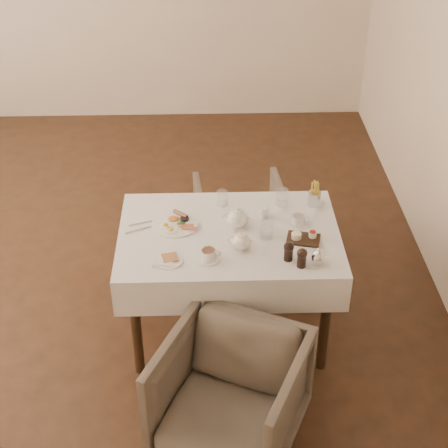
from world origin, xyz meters
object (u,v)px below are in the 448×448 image
armchair_far (240,222)px  breakfast_plate (176,223)px  teapot_centre (238,217)px  table (229,249)px  armchair_near (230,395)px

armchair_far → breakfast_plate: size_ratio=2.26×
armchair_far → teapot_centre: 0.91m
table → armchair_near: table is taller
table → teapot_centre: size_ratio=7.46×
armchair_far → armchair_near: bearing=79.9°
armchair_near → teapot_centre: bearing=110.1°
table → armchair_near: bearing=-91.5°
breakfast_plate → armchair_far: bearing=34.5°
armchair_near → breakfast_plate: bearing=132.2°
armchair_near → armchair_far: bearing=110.2°
table → breakfast_plate: (-0.31, 0.09, 0.13)m
table → breakfast_plate: 0.35m
breakfast_plate → teapot_centre: bearing=-29.4°
breakfast_plate → teapot_centre: size_ratio=1.62×
table → armchair_near: size_ratio=1.81×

